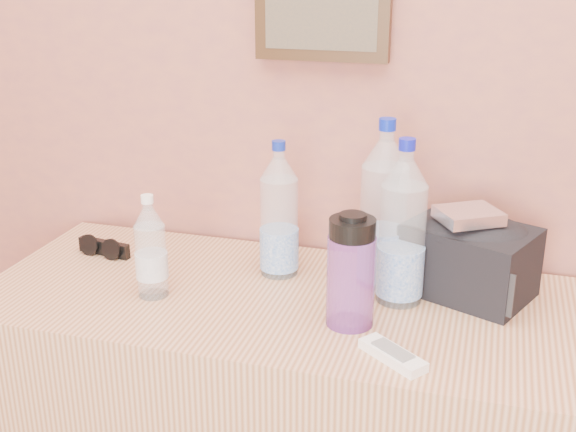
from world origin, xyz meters
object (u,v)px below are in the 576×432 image
object	(u,v)px
nalgene_bottle	(351,271)
toiletry_bag	(469,256)
pet_large_b	(279,216)
ac_remote	(393,355)
foil_packet	(469,215)
pet_large_c	(383,213)
pet_large_d	(402,232)
pet_small	(151,252)
sunglasses	(104,248)

from	to	relation	value
nalgene_bottle	toiletry_bag	world-z (taller)	nalgene_bottle
pet_large_b	ac_remote	xyz separation A→B (m)	(0.30, -0.30, -0.13)
foil_packet	pet_large_c	bearing A→B (deg)	174.08
pet_large_c	ac_remote	distance (m)	0.35
pet_large_b	toiletry_bag	size ratio (longest dim) A/B	1.23
toiletry_bag	foil_packet	distance (m)	0.10
pet_large_d	pet_small	size ratio (longest dim) A/B	1.55
nalgene_bottle	sunglasses	bearing A→B (deg)	165.01
pet_small	sunglasses	world-z (taller)	pet_small
pet_large_b	ac_remote	distance (m)	0.44
ac_remote	sunglasses	bearing A→B (deg)	-163.35
pet_large_b	pet_large_c	bearing A→B (deg)	3.01
nalgene_bottle	sunglasses	world-z (taller)	nalgene_bottle
pet_large_d	toiletry_bag	xyz separation A→B (m)	(0.13, 0.07, -0.07)
ac_remote	pet_large_d	bearing A→B (deg)	133.22
pet_large_c	pet_small	size ratio (longest dim) A/B	1.65
pet_small	ac_remote	bearing A→B (deg)	-12.63
ac_remote	pet_small	bearing A→B (deg)	-155.08
pet_large_d	pet_large_b	bearing A→B (deg)	168.02
pet_small	nalgene_bottle	size ratio (longest dim) A/B	0.98
pet_small	nalgene_bottle	bearing A→B (deg)	-0.91
pet_small	toiletry_bag	bearing A→B (deg)	17.21
toiletry_bag	ac_remote	bearing A→B (deg)	-86.03
nalgene_bottle	toiletry_bag	size ratio (longest dim) A/B	0.91
pet_large_d	pet_small	world-z (taller)	pet_large_d
pet_large_c	toiletry_bag	size ratio (longest dim) A/B	1.47
pet_large_b	nalgene_bottle	world-z (taller)	pet_large_b
foil_packet	ac_remote	bearing A→B (deg)	-109.12
sunglasses	pet_large_d	bearing A→B (deg)	5.74
pet_large_b	nalgene_bottle	size ratio (longest dim) A/B	1.35
toiletry_bag	foil_packet	world-z (taller)	foil_packet
pet_large_d	pet_small	distance (m)	0.52
pet_large_d	ac_remote	world-z (taller)	pet_large_d
pet_large_d	pet_large_c	bearing A→B (deg)	125.41
pet_large_b	foil_packet	xyz separation A→B (m)	(0.40, -0.01, 0.05)
nalgene_bottle	toiletry_bag	bearing A→B (deg)	43.92
pet_large_c	toiletry_bag	distance (m)	0.20
pet_large_b	nalgene_bottle	xyz separation A→B (m)	(0.20, -0.19, -0.02)
pet_large_b	ac_remote	size ratio (longest dim) A/B	2.26
nalgene_bottle	foil_packet	world-z (taller)	nalgene_bottle
pet_large_b	sunglasses	distance (m)	0.45
foil_packet	sunglasses	bearing A→B (deg)	-179.15
pet_large_c	ac_remote	xyz separation A→B (m)	(0.07, -0.31, -0.15)
pet_large_c	nalgene_bottle	world-z (taller)	pet_large_c
pet_small	toiletry_bag	size ratio (longest dim) A/B	0.89
nalgene_bottle	pet_large_c	bearing A→B (deg)	82.35
pet_large_c	foil_packet	bearing A→B (deg)	-5.92
pet_large_d	sunglasses	world-z (taller)	pet_large_d
pet_small	nalgene_bottle	distance (m)	0.42
pet_large_d	sunglasses	xyz separation A→B (m)	(-0.71, 0.04, -0.13)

